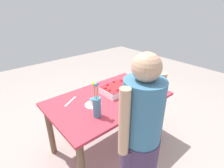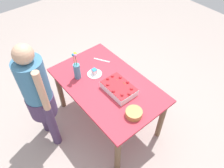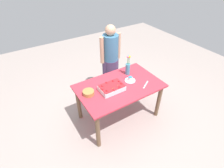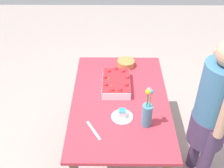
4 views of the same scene
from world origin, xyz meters
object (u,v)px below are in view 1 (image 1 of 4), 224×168
sheet_cake (117,89)px  serving_plate_with_slice (93,103)px  flower_vase (97,105)px  cake_knife (70,101)px  fruit_bowl (143,84)px  person_standing (141,132)px

sheet_cake → serving_plate_with_slice: (-0.41, -0.05, -0.02)m
sheet_cake → flower_vase: (-0.49, -0.24, 0.08)m
cake_knife → fruit_bowl: 0.96m
serving_plate_with_slice → person_standing: person_standing is taller
cake_knife → flower_vase: flower_vase is taller
sheet_cake → cake_knife: size_ratio=1.71×
flower_vase → fruit_bowl: 0.87m
sheet_cake → fruit_bowl: bearing=-16.1°
cake_knife → fruit_bowl: fruit_bowl is taller
serving_plate_with_slice → flower_vase: 0.24m
sheet_cake → cake_knife: sheet_cake is taller
person_standing → sheet_cake: bearing=-30.6°
cake_knife → fruit_bowl: bearing=132.4°
sheet_cake → fruit_bowl: size_ratio=2.15×
sheet_cake → serving_plate_with_slice: 0.41m
sheet_cake → flower_vase: flower_vase is taller
cake_knife → fruit_bowl: (0.92, -0.29, 0.03)m
flower_vase → person_standing: size_ratio=0.25×
serving_plate_with_slice → cake_knife: (-0.15, 0.23, -0.02)m
serving_plate_with_slice → fruit_bowl: bearing=-4.1°
fruit_bowl → person_standing: size_ratio=0.12×
sheet_cake → cake_knife: (-0.56, 0.18, -0.05)m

